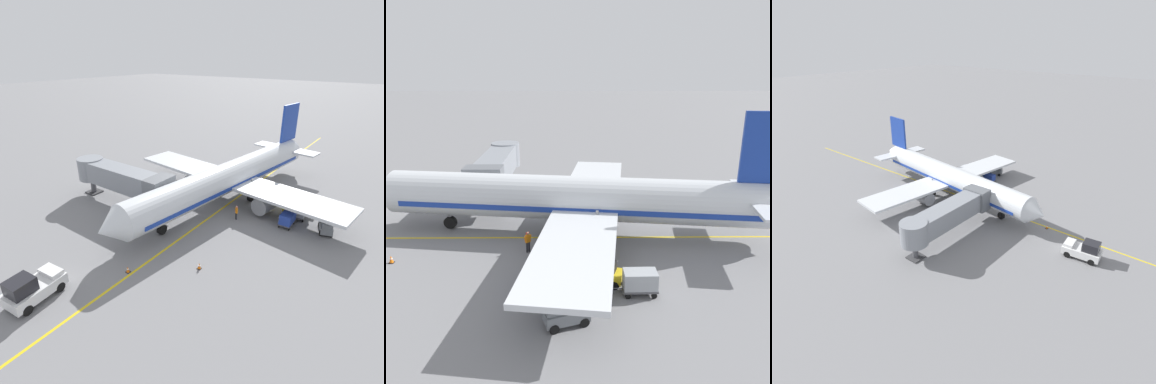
% 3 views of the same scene
% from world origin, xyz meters
% --- Properties ---
extents(ground_plane, '(400.00, 400.00, 0.00)m').
position_xyz_m(ground_plane, '(0.00, 0.00, 0.00)').
color(ground_plane, slate).
extents(gate_lead_in_line, '(0.24, 80.00, 0.01)m').
position_xyz_m(gate_lead_in_line, '(0.00, 0.00, 0.00)').
color(gate_lead_in_line, gold).
rests_on(gate_lead_in_line, ground).
extents(parked_airliner, '(30.42, 37.32, 10.63)m').
position_xyz_m(parked_airliner, '(0.64, 0.75, 3.19)').
color(parked_airliner, silver).
rests_on(parked_airliner, ground).
extents(jet_bridge, '(14.81, 3.50, 4.98)m').
position_xyz_m(jet_bridge, '(10.99, 9.48, 3.46)').
color(jet_bridge, gray).
rests_on(jet_bridge, ground).
extents(baggage_tug_lead, '(1.96, 2.75, 1.62)m').
position_xyz_m(baggage_tug_lead, '(-7.31, -0.77, 0.71)').
color(baggage_tug_lead, gold).
rests_on(baggage_tug_lead, ground).
extents(baggage_tug_trailing, '(1.97, 2.76, 1.62)m').
position_xyz_m(baggage_tug_trailing, '(-11.76, 1.65, 0.71)').
color(baggage_tug_trailing, slate).
rests_on(baggage_tug_trailing, ground).
extents(baggage_cart_front, '(1.34, 2.91, 1.58)m').
position_xyz_m(baggage_cart_front, '(-7.94, 2.71, 0.95)').
color(baggage_cart_front, '#4C4C51').
rests_on(baggage_cart_front, ground).
extents(baggage_cart_second_in_train, '(1.34, 2.91, 1.58)m').
position_xyz_m(baggage_cart_second_in_train, '(-8.55, 0.02, 0.95)').
color(baggage_cart_second_in_train, '#4C4C51').
rests_on(baggage_cart_second_in_train, ground).
extents(baggage_cart_third_in_train, '(1.34, 2.91, 1.58)m').
position_xyz_m(baggage_cart_third_in_train, '(-8.66, -3.01, 0.95)').
color(baggage_cart_third_in_train, '#4C4C51').
rests_on(baggage_cart_third_in_train, ground).
extents(ground_crew_wing_walker, '(0.56, 0.59, 1.69)m').
position_xyz_m(ground_crew_wing_walker, '(-2.68, 4.70, 0.95)').
color(ground_crew_wing_walker, '#232328').
rests_on(ground_crew_wing_walker, ground).
extents(safety_cone_nose_right, '(0.36, 0.36, 0.59)m').
position_xyz_m(safety_cone_nose_right, '(-4.38, 14.56, 0.29)').
color(safety_cone_nose_right, black).
rests_on(safety_cone_nose_right, ground).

